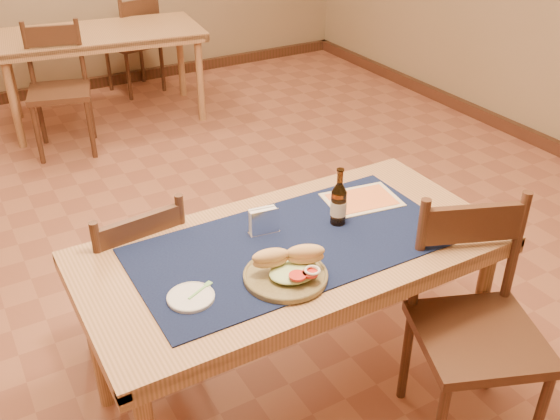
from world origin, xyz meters
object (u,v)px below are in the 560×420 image
back_table (100,41)px  sandwich_plate (288,270)px  napkin_holder (264,222)px  main_table (293,263)px  beer_bottle (339,203)px  chair_main_far (135,280)px  chair_main_near (475,324)px

back_table → sandwich_plate: 3.62m
napkin_holder → back_table: bearing=85.1°
main_table → beer_bottle: beer_bottle is taller
chair_main_far → chair_main_near: chair_main_near is taller
chair_main_far → beer_bottle: 0.93m
chair_main_near → napkin_holder: (-0.57, 0.60, 0.30)m
main_table → chair_main_far: chair_main_far is taller
sandwich_plate → back_table: bearing=84.5°
chair_main_near → beer_bottle: bearing=118.4°
main_table → napkin_holder: bearing=115.9°
beer_bottle → napkin_holder: (-0.29, 0.08, -0.04)m
chair_main_far → napkin_holder: chair_main_far is taller
sandwich_plate → beer_bottle: beer_bottle is taller
chair_main_far → napkin_holder: (0.43, -0.36, 0.35)m
napkin_holder → beer_bottle: bearing=-16.0°
chair_main_near → sandwich_plate: chair_main_near is taller
sandwich_plate → napkin_holder: bearing=77.5°
main_table → chair_main_near: 0.72m
sandwich_plate → beer_bottle: 0.42m
chair_main_near → beer_bottle: size_ratio=4.06×
chair_main_far → napkin_holder: bearing=-39.6°
main_table → back_table: size_ratio=0.94×
main_table → beer_bottle: 0.29m
chair_main_far → main_table: bearing=-44.3°
main_table → sandwich_plate: (-0.12, -0.17, 0.12)m
chair_main_far → beer_bottle: size_ratio=3.68×
sandwich_plate → napkin_holder: sandwich_plate is taller
back_table → beer_bottle: bearing=-89.9°
main_table → chair_main_far: (-0.49, 0.48, -0.21)m
chair_main_far → napkin_holder: size_ratio=7.06×
chair_main_far → sandwich_plate: bearing=-60.6°
sandwich_plate → beer_bottle: (0.35, 0.21, 0.06)m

